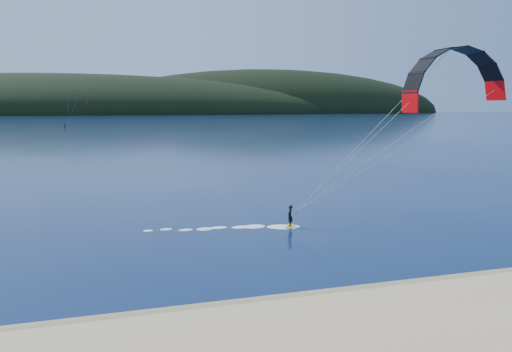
{
  "coord_description": "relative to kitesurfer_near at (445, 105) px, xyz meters",
  "views": [
    {
      "loc": [
        -5.76,
        -14.83,
        8.56
      ],
      "look_at": [
        1.79,
        10.0,
        5.0
      ],
      "focal_mm": 34.91,
      "sensor_mm": 36.0,
      "label": 1
    }
  ],
  "objects": [
    {
      "name": "kitesurfer_far",
      "position": [
        -32.54,
        188.96,
        2.81
      ],
      "size": [
        10.36,
        6.78,
        14.44
      ],
      "color": "gold",
      "rests_on": "ground"
    },
    {
      "name": "wet_sand",
      "position": [
        -16.75,
        -9.97,
        -8.68
      ],
      "size": [
        220.0,
        2.5,
        0.1
      ],
      "color": "olive",
      "rests_on": "ground"
    },
    {
      "name": "kitesurfer_near",
      "position": [
        0.0,
        0.0,
        0.0
      ],
      "size": [
        24.99,
        6.68,
        13.45
      ],
      "color": "gold",
      "rests_on": "ground"
    },
    {
      "name": "headland",
      "position": [
        -16.12,
        730.81,
        -8.73
      ],
      "size": [
        1200.0,
        310.0,
        140.0
      ],
      "color": "black",
      "rests_on": "ground"
    }
  ]
}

